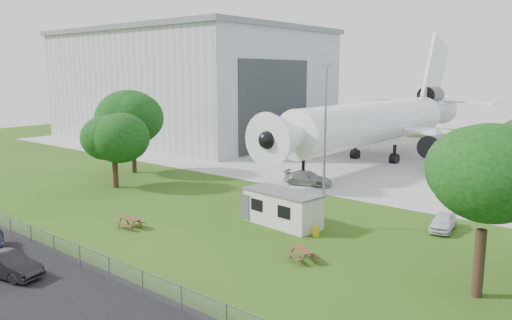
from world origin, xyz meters
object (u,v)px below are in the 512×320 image
Objects in this scene: picnic_west at (130,228)px; car_centre_sedan at (8,265)px; picnic_east at (302,261)px; site_cabin at (283,208)px; hangar at (190,84)px; airliner at (379,120)px.

car_centre_sedan reaches higher than picnic_west.
picnic_east is 17.11m from car_centre_sedan.
site_cabin reaches higher than car_centre_sedan.
hangar reaches higher than site_cabin.
airliner is 38.70m from picnic_east.
hangar is 36.21m from airliner.
hangar is 0.90× the size of airliner.
site_cabin is 1.61× the size of car_centre_sedan.
picnic_east is 0.42× the size of car_centre_sedan.
hangar reaches higher than airliner.
site_cabin is at bearing -33.68° from car_centre_sedan.
picnic_west is (35.13, -39.08, -9.41)m from hangar.
hangar is 61.50m from picnic_east.
airliner is 49.10m from car_centre_sedan.
site_cabin is at bearing 40.01° from picnic_west.
picnic_west is 1.00× the size of picnic_east.
picnic_west is at bearing -136.21° from site_cabin.
picnic_east is (5.35, -5.15, -1.31)m from site_cabin.
picnic_west and picnic_east have the same top height.
site_cabin is at bearing -76.50° from airliner.
picnic_west is 0.42× the size of car_centre_sedan.
car_centre_sedan is at bearing -88.39° from airliner.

